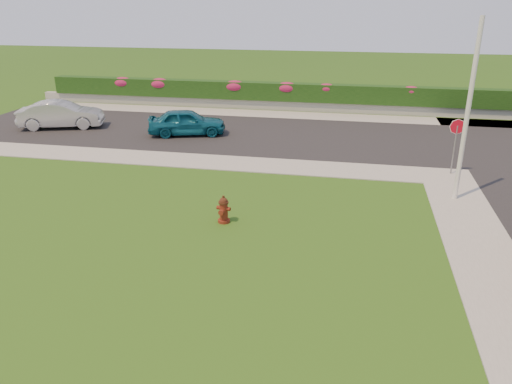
% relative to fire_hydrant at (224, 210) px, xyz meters
% --- Properties ---
extents(ground, '(120.00, 120.00, 0.00)m').
position_rel_fire_hydrant_xyz_m(ground, '(0.63, -3.07, -0.43)').
color(ground, black).
rests_on(ground, ground).
extents(street_far, '(26.00, 8.00, 0.04)m').
position_rel_fire_hydrant_xyz_m(street_far, '(-4.37, 10.93, -0.41)').
color(street_far, black).
rests_on(street_far, ground).
extents(sidewalk_far, '(24.00, 2.00, 0.04)m').
position_rel_fire_hydrant_xyz_m(sidewalk_far, '(-5.37, 5.93, -0.41)').
color(sidewalk_far, gray).
rests_on(sidewalk_far, ground).
extents(curb_corner, '(2.00, 2.00, 0.04)m').
position_rel_fire_hydrant_xyz_m(curb_corner, '(7.63, 5.93, -0.41)').
color(curb_corner, gray).
rests_on(curb_corner, ground).
extents(sidewalk_beyond, '(34.00, 2.00, 0.04)m').
position_rel_fire_hydrant_xyz_m(sidewalk_beyond, '(-0.37, 15.93, -0.41)').
color(sidewalk_beyond, gray).
rests_on(sidewalk_beyond, ground).
extents(retaining_wall, '(34.00, 0.40, 0.60)m').
position_rel_fire_hydrant_xyz_m(retaining_wall, '(-0.37, 17.43, -0.13)').
color(retaining_wall, gray).
rests_on(retaining_wall, ground).
extents(hedge, '(32.00, 0.90, 1.10)m').
position_rel_fire_hydrant_xyz_m(hedge, '(-0.37, 17.53, 0.72)').
color(hedge, black).
rests_on(hedge, retaining_wall).
extents(fire_hydrant, '(0.47, 0.44, 0.90)m').
position_rel_fire_hydrant_xyz_m(fire_hydrant, '(0.00, 0.00, 0.00)').
color(fire_hydrant, '#561A0D').
rests_on(fire_hydrant, ground).
extents(sedan_teal, '(4.23, 2.66, 1.34)m').
position_rel_fire_hydrant_xyz_m(sedan_teal, '(-4.62, 10.13, 0.28)').
color(sedan_teal, '#0D4F67').
rests_on(sedan_teal, street_far).
extents(sedan_silver, '(4.68, 2.87, 1.46)m').
position_rel_fire_hydrant_xyz_m(sedan_silver, '(-11.85, 10.26, 0.34)').
color(sedan_silver, '#A0A4A8').
rests_on(sedan_silver, street_far).
extents(utility_pole, '(0.16, 0.16, 6.17)m').
position_rel_fire_hydrant_xyz_m(utility_pole, '(7.53, 3.48, 2.66)').
color(utility_pole, silver).
rests_on(utility_pole, ground).
extents(stop_sign, '(0.62, 0.11, 2.28)m').
position_rel_fire_hydrant_xyz_m(stop_sign, '(7.83, 6.32, 1.24)').
color(stop_sign, slate).
rests_on(stop_sign, ground).
extents(flower_clump_a, '(1.40, 0.90, 0.70)m').
position_rel_fire_hydrant_xyz_m(flower_clump_a, '(-11.55, 17.43, 1.00)').
color(flower_clump_a, '#B91F6A').
rests_on(flower_clump_a, hedge).
extents(flower_clump_b, '(1.44, 0.93, 0.72)m').
position_rel_fire_hydrant_xyz_m(flower_clump_b, '(-8.93, 17.43, 0.99)').
color(flower_clump_b, '#B91F6A').
rests_on(flower_clump_b, hedge).
extents(flower_clump_c, '(1.46, 0.94, 0.73)m').
position_rel_fire_hydrant_xyz_m(flower_clump_c, '(-3.82, 17.43, 0.98)').
color(flower_clump_c, '#B91F6A').
rests_on(flower_clump_c, hedge).
extents(flower_clump_d, '(1.40, 0.90, 0.70)m').
position_rel_fire_hydrant_xyz_m(flower_clump_d, '(-0.46, 17.43, 0.99)').
color(flower_clump_d, '#B91F6A').
rests_on(flower_clump_d, hedge).
extents(flower_clump_e, '(1.19, 0.77, 0.60)m').
position_rel_fire_hydrant_xyz_m(flower_clump_e, '(2.02, 17.43, 1.04)').
color(flower_clump_e, '#B91F6A').
rests_on(flower_clump_e, hedge).
extents(flower_clump_f, '(1.13, 0.73, 0.57)m').
position_rel_fire_hydrant_xyz_m(flower_clump_f, '(7.08, 17.43, 1.05)').
color(flower_clump_f, '#B91F6A').
rests_on(flower_clump_f, hedge).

